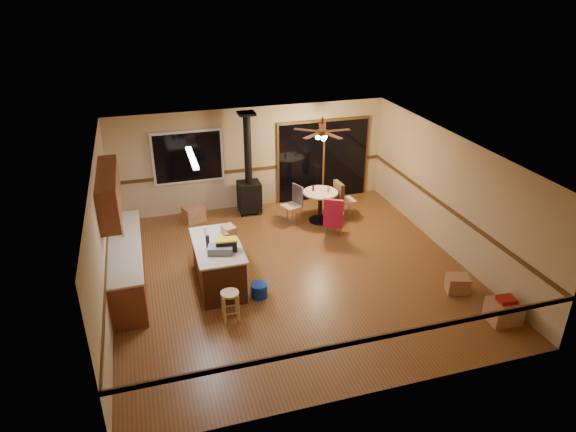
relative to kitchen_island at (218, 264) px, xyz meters
name	(u,v)px	position (x,y,z in m)	size (l,w,h in m)	color
floor	(292,272)	(1.50, 0.00, -0.45)	(7.00, 7.00, 0.00)	brown
ceiling	(293,152)	(1.50, 0.00, 2.15)	(7.00, 7.00, 0.00)	silver
wall_back	(252,158)	(1.50, 3.50, 0.85)	(7.00, 7.00, 0.00)	tan
wall_front	(368,323)	(1.50, -3.50, 0.85)	(7.00, 7.00, 0.00)	tan
wall_left	(103,240)	(-2.00, 0.00, 0.85)	(7.00, 7.00, 0.00)	tan
wall_right	(450,195)	(5.00, 0.00, 0.85)	(7.00, 7.00, 0.00)	tan
chair_rail	(292,229)	(1.50, 0.00, 0.55)	(7.00, 7.00, 0.08)	#482D12
window	(188,157)	(-0.10, 3.45, 1.05)	(1.72, 0.10, 1.32)	black
sliding_door	(323,161)	(3.40, 3.45, 0.60)	(2.52, 0.10, 2.10)	black
lower_cabinets	(127,265)	(-1.70, 0.50, -0.02)	(0.60, 3.00, 0.86)	brown
countertop	(124,245)	(-1.70, 0.50, 0.43)	(0.64, 3.04, 0.04)	#BEAB94
upper_cabinets	(109,193)	(-1.83, 0.70, 1.45)	(0.35, 2.00, 0.80)	brown
kitchen_island	(218,264)	(0.00, 0.00, 0.00)	(0.88, 1.68, 0.90)	#3A1A0E
wood_stove	(249,186)	(1.30, 3.05, 0.28)	(0.55, 0.50, 2.52)	black
ceiling_fan	(322,134)	(2.85, 2.10, 1.76)	(0.24, 0.24, 0.55)	brown
fluorescent_strip	(192,158)	(-0.30, 0.30, 2.11)	(0.10, 1.20, 0.04)	white
toolbox_grey	(220,250)	(0.01, -0.35, 0.52)	(0.45, 0.25, 0.14)	slate
toolbox_black	(226,246)	(0.13, -0.30, 0.55)	(0.38, 0.20, 0.21)	black
toolbox_yellow_lid	(226,240)	(0.13, -0.30, 0.68)	(0.41, 0.21, 0.03)	gold
box_on_island	(229,231)	(0.29, 0.29, 0.55)	(0.22, 0.29, 0.20)	#9D6A46
bottle_dark	(208,242)	(-0.18, -0.09, 0.57)	(0.07, 0.07, 0.25)	black
bottle_pink	(227,239)	(0.18, -0.08, 0.57)	(0.08, 0.08, 0.24)	#D84C8C
bottle_white	(205,231)	(-0.15, 0.43, 0.54)	(0.06, 0.06, 0.19)	white
bar_stool	(230,306)	(0.00, -1.20, -0.16)	(0.32, 0.32, 0.59)	tan
blue_bucket	(259,290)	(0.65, -0.63, -0.32)	(0.32, 0.32, 0.27)	#0C30AB
dining_table	(320,201)	(2.85, 2.10, 0.08)	(0.84, 0.84, 0.78)	black
glass_red	(313,188)	(2.70, 2.20, 0.40)	(0.05, 0.05, 0.14)	#590C14
glass_cream	(328,189)	(3.03, 2.05, 0.40)	(0.06, 0.06, 0.14)	beige
chair_left	(295,200)	(2.25, 2.24, 0.14)	(0.52, 0.52, 0.51)	tan
chair_near	(333,213)	(2.86, 1.24, 0.14)	(0.59, 0.61, 0.70)	tan
chair_right	(340,196)	(3.37, 2.14, 0.14)	(0.49, 0.45, 0.70)	tan
box_under_window	(194,214)	(-0.12, 2.97, -0.26)	(0.48, 0.38, 0.38)	#9D6A46
box_corner_a	(504,311)	(4.60, -2.58, -0.25)	(0.54, 0.45, 0.41)	#9D6A46
box_corner_b	(458,284)	(4.35, -1.55, -0.29)	(0.41, 0.35, 0.33)	#9D6A46
box_small_red	(506,300)	(4.60, -2.58, -0.01)	(0.29, 0.24, 0.08)	maroon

